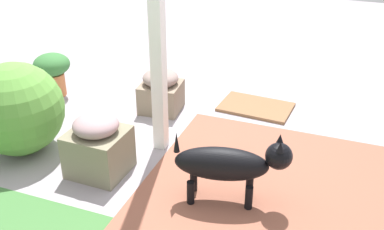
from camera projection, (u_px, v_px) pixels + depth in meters
ground_plane at (189, 150)px, 3.92m from camera, size 12.00×12.00×0.00m
brick_path at (258, 210)px, 3.20m from camera, size 1.80×2.40×0.02m
stone_planter_nearest at (161, 91)px, 4.50m from camera, size 0.42×0.41×0.42m
stone_planter_mid at (98, 146)px, 3.53m from camera, size 0.44×0.41×0.50m
round_shrub at (16, 109)px, 3.75m from camera, size 0.77×0.77×0.77m
terracotta_pot_broad at (52, 70)px, 4.77m from camera, size 0.38×0.38×0.46m
dog at (230, 164)px, 3.15m from camera, size 0.81×0.36×0.56m
doormat at (256, 107)px, 4.61m from camera, size 0.73×0.50×0.03m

